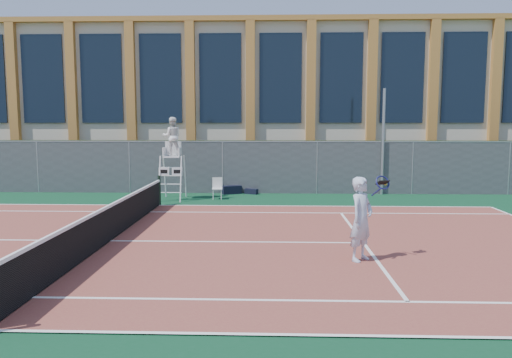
{
  "coord_description": "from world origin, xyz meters",
  "views": [
    {
      "loc": [
        4.13,
        -12.26,
        3.02
      ],
      "look_at": [
        3.61,
        3.0,
        1.28
      ],
      "focal_mm": 35.0,
      "sensor_mm": 36.0,
      "label": 1
    }
  ],
  "objects_px": {
    "umpire_chair": "(172,139)",
    "tennis_player": "(361,219)",
    "steel_pole": "(383,142)",
    "plastic_chair": "(217,186)"
  },
  "relations": [
    {
      "from": "plastic_chair",
      "to": "umpire_chair",
      "type": "bearing_deg",
      "value": -174.65
    },
    {
      "from": "steel_pole",
      "to": "umpire_chair",
      "type": "height_order",
      "value": "steel_pole"
    },
    {
      "from": "umpire_chair",
      "to": "plastic_chair",
      "type": "distance_m",
      "value": 2.56
    },
    {
      "from": "steel_pole",
      "to": "plastic_chair",
      "type": "xyz_separation_m",
      "value": [
        -6.78,
        -1.49,
        -1.7
      ]
    },
    {
      "from": "umpire_chair",
      "to": "steel_pole",
      "type": "bearing_deg",
      "value": 11.02
    },
    {
      "from": "umpire_chair",
      "to": "plastic_chair",
      "type": "xyz_separation_m",
      "value": [
        1.73,
        0.16,
        -1.88
      ]
    },
    {
      "from": "plastic_chair",
      "to": "steel_pole",
      "type": "bearing_deg",
      "value": 12.43
    },
    {
      "from": "steel_pole",
      "to": "umpire_chair",
      "type": "relative_size",
      "value": 1.35
    },
    {
      "from": "umpire_chair",
      "to": "tennis_player",
      "type": "relative_size",
      "value": 1.78
    },
    {
      "from": "steel_pole",
      "to": "umpire_chair",
      "type": "xyz_separation_m",
      "value": [
        -8.51,
        -1.66,
        0.17
      ]
    }
  ]
}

